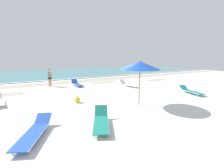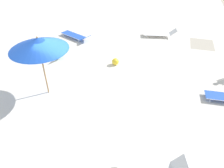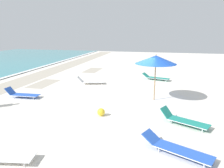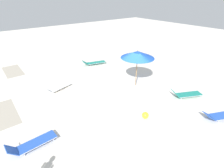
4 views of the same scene
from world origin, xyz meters
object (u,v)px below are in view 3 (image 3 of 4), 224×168
at_px(sun_lounger_near_water_left, 90,81).
at_px(sun_lounger_mid_beach_solo, 176,148).
at_px(sun_lounger_beside_umbrella, 183,120).
at_px(beach_umbrella, 156,60).
at_px(sun_lounger_under_umbrella, 22,94).
at_px(sun_lounger_mid_beach_pair_a, 156,77).
at_px(beach_ball, 101,112).

bearing_deg(sun_lounger_near_water_left, sun_lounger_mid_beach_solo, -160.29).
bearing_deg(sun_lounger_beside_umbrella, beach_umbrella, 49.94).
xyz_separation_m(sun_lounger_under_umbrella, sun_lounger_beside_umbrella, (-1.76, -9.23, -0.00)).
height_order(sun_lounger_under_umbrella, sun_lounger_mid_beach_solo, sun_lounger_under_umbrella).
relative_size(sun_lounger_under_umbrella, sun_lounger_near_water_left, 0.99).
bearing_deg(sun_lounger_beside_umbrella, sun_lounger_near_water_left, 72.52).
distance_m(sun_lounger_under_umbrella, sun_lounger_mid_beach_pair_a, 10.29).
height_order(sun_lounger_beside_umbrella, sun_lounger_mid_beach_pair_a, sun_lounger_beside_umbrella).
relative_size(sun_lounger_under_umbrella, sun_lounger_mid_beach_pair_a, 0.90).
xyz_separation_m(beach_umbrella, sun_lounger_mid_beach_pair_a, (5.46, 0.18, -2.16)).
height_order(sun_lounger_mid_beach_solo, beach_ball, sun_lounger_mid_beach_solo).
xyz_separation_m(beach_umbrella, sun_lounger_mid_beach_solo, (-5.70, -1.04, -2.16)).
xyz_separation_m(sun_lounger_mid_beach_pair_a, beach_ball, (-8.56, 2.13, -0.02)).
bearing_deg(sun_lounger_near_water_left, beach_ball, -171.38).
height_order(beach_umbrella, sun_lounger_under_umbrella, beach_umbrella).
height_order(beach_umbrella, sun_lounger_mid_beach_solo, beach_umbrella).
distance_m(sun_lounger_near_water_left, beach_ball, 6.48).
bearing_deg(sun_lounger_near_water_left, sun_lounger_mid_beach_pair_a, -76.51).
bearing_deg(beach_ball, sun_lounger_beside_umbrella, -91.82).
height_order(sun_lounger_near_water_left, sun_lounger_mid_beach_solo, sun_lounger_near_water_left).
relative_size(beach_umbrella, sun_lounger_mid_beach_solo, 1.12).
height_order(sun_lounger_near_water_left, sun_lounger_mid_beach_pair_a, sun_lounger_near_water_left).
height_order(sun_lounger_under_umbrella, sun_lounger_beside_umbrella, sun_lounger_under_umbrella).
bearing_deg(beach_umbrella, sun_lounger_near_water_left, 60.29).
xyz_separation_m(sun_lounger_near_water_left, sun_lounger_mid_beach_solo, (-8.52, -5.99, -0.02)).
bearing_deg(sun_lounger_under_umbrella, sun_lounger_mid_beach_solo, -118.63).
xyz_separation_m(beach_umbrella, sun_lounger_near_water_left, (2.82, 4.95, -2.15)).
bearing_deg(sun_lounger_mid_beach_pair_a, beach_ball, -179.03).
height_order(sun_lounger_under_umbrella, beach_ball, sun_lounger_under_umbrella).
bearing_deg(sun_lounger_mid_beach_pair_a, sun_lounger_under_umbrella, 147.21).
distance_m(beach_umbrella, sun_lounger_mid_beach_solo, 6.18).
distance_m(sun_lounger_beside_umbrella, sun_lounger_near_water_left, 8.79).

